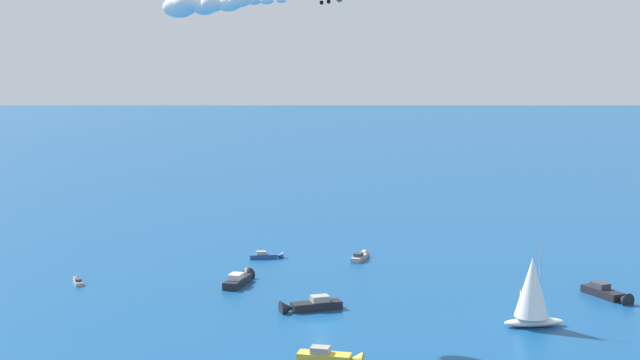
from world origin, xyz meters
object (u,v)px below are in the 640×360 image
at_px(motorboat_trailing, 333,357).
at_px(motorboat_offshore, 609,294).
at_px(motorboat_far_stbd, 524,296).
at_px(motorboat_outer_ring_c, 308,306).
at_px(motorboat_outer_ring_a, 240,279).
at_px(motorboat_outer_ring_b, 361,257).
at_px(motorboat_near_centre, 77,281).
at_px(motorboat_mid_cluster, 268,256).
at_px(sailboat_ahead, 532,291).

bearing_deg(motorboat_trailing, motorboat_offshore, 174.19).
xyz_separation_m(motorboat_far_stbd, motorboat_outer_ring_c, (32.72, -17.90, 0.36)).
bearing_deg(motorboat_outer_ring_a, motorboat_outer_ring_b, -178.53).
relative_size(motorboat_near_centre, motorboat_mid_cluster, 0.76).
bearing_deg(motorboat_offshore, motorboat_outer_ring_b, -77.36).
relative_size(motorboat_trailing, motorboat_outer_ring_c, 0.81).
bearing_deg(motorboat_offshore, motorboat_mid_cluster, -68.19).
xyz_separation_m(motorboat_far_stbd, motorboat_mid_cluster, (14.25, -53.36, 0.11)).
xyz_separation_m(motorboat_mid_cluster, motorboat_outer_ring_b, (-13.92, 13.01, 0.03)).
height_order(motorboat_far_stbd, motorboat_offshore, motorboat_offshore).
xyz_separation_m(motorboat_far_stbd, motorboat_outer_ring_b, (0.33, -40.35, 0.14)).
bearing_deg(motorboat_far_stbd, motorboat_near_centre, -47.71).
relative_size(motorboat_near_centre, motorboat_outer_ring_b, 0.71).
relative_size(motorboat_near_centre, motorboat_trailing, 0.62).
distance_m(motorboat_trailing, motorboat_outer_ring_c, 25.15).
relative_size(motorboat_offshore, motorboat_outer_ring_b, 1.45).
distance_m(motorboat_near_centre, motorboat_outer_ring_a, 29.47).
bearing_deg(motorboat_near_centre, motorboat_outer_ring_b, 160.96).
height_order(motorboat_mid_cluster, motorboat_outer_ring_b, motorboat_outer_ring_b).
height_order(motorboat_near_centre, motorboat_outer_ring_b, motorboat_outer_ring_b).
relative_size(motorboat_offshore, motorboat_mid_cluster, 1.55).
relative_size(motorboat_mid_cluster, motorboat_outer_ring_a, 0.68).
xyz_separation_m(motorboat_near_centre, sailboat_ahead, (-40.68, 69.26, 5.08)).
xyz_separation_m(motorboat_outer_ring_b, motorboat_outer_ring_c, (32.38, 22.45, 0.22)).
xyz_separation_m(motorboat_offshore, motorboat_outer_ring_b, (11.12, -49.59, -0.23)).
relative_size(motorboat_mid_cluster, motorboat_outer_ring_b, 0.94).
relative_size(motorboat_far_stbd, motorboat_mid_cluster, 0.77).
bearing_deg(motorboat_far_stbd, motorboat_mid_cluster, -75.05).
xyz_separation_m(motorboat_mid_cluster, motorboat_outer_ring_a, (16.63, 13.80, 0.26)).
relative_size(motorboat_near_centre, motorboat_outer_ring_c, 0.50).
height_order(sailboat_ahead, motorboat_outer_ring_a, sailboat_ahead).
relative_size(motorboat_offshore, motorboat_outer_ring_a, 1.06).
height_order(motorboat_near_centre, motorboat_mid_cluster, motorboat_mid_cluster).
bearing_deg(motorboat_outer_ring_b, motorboat_mid_cluster, -43.07).
bearing_deg(motorboat_far_stbd, motorboat_offshore, 139.44).
bearing_deg(motorboat_mid_cluster, motorboat_far_stbd, 104.95).
distance_m(motorboat_outer_ring_a, motorboat_outer_ring_b, 30.56).
height_order(motorboat_offshore, sailboat_ahead, sailboat_ahead).
distance_m(motorboat_offshore, motorboat_outer_ring_a, 64.18).
xyz_separation_m(motorboat_near_centre, motorboat_outer_ring_a, (-22.46, 19.08, 0.41)).
distance_m(motorboat_near_centre, motorboat_outer_ring_c, 45.67).
xyz_separation_m(sailboat_ahead, motorboat_outer_ring_b, (-12.34, -50.97, -4.90)).
bearing_deg(motorboat_mid_cluster, motorboat_trailing, 60.81).
bearing_deg(motorboat_outer_ring_c, motorboat_far_stbd, 151.32).
distance_m(sailboat_ahead, motorboat_outer_ring_c, 35.17).
bearing_deg(sailboat_ahead, motorboat_far_stbd, -140.04).
distance_m(motorboat_far_stbd, motorboat_outer_ring_b, 40.35).
distance_m(motorboat_near_centre, motorboat_offshore, 93.39).
xyz_separation_m(motorboat_mid_cluster, motorboat_outer_ring_c, (18.46, 35.46, 0.25)).
bearing_deg(motorboat_outer_ring_c, motorboat_mid_cluster, -117.50).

